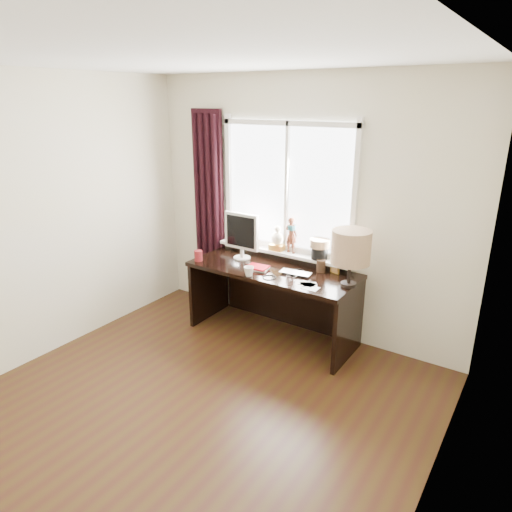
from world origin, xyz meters
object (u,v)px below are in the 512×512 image
Objects in this scene: monitor at (242,233)px; table_lamp at (351,248)px; laptop at (296,273)px; desk at (278,288)px; mug at (249,271)px; red_cup at (198,256)px.

table_lamp is at bearing -3.44° from monitor.
laptop is 0.39m from desk.
mug is 0.20× the size of monitor.
table_lamp is (1.56, 0.23, 0.31)m from red_cup.
red_cup is at bearing -174.41° from laptop.
monitor reaches higher than red_cup.
desk is 1.01m from table_lamp.
table_lamp is (1.23, -0.07, 0.09)m from monitor.
laptop reaches higher than desk.
desk is (-0.27, 0.11, -0.26)m from laptop.
laptop is 3.08× the size of mug.
desk is 0.68m from monitor.
monitor is (-0.43, -0.03, 0.52)m from desk.
laptop is 0.62× the size of monitor.
laptop is 0.58× the size of table_lamp.
table_lamp reaches higher than desk.
red_cup is 0.51m from monitor.
monitor reaches higher than desk.
red_cup is 0.21× the size of table_lamp.
table_lamp is (0.80, -0.10, 0.61)m from desk.
desk is at bearing 150.83° from laptop.
mug is 0.89× the size of red_cup.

